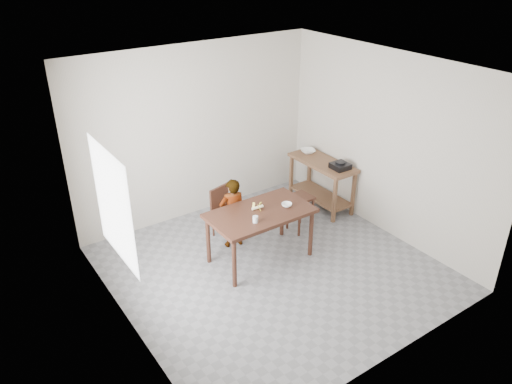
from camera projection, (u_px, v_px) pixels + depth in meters
floor at (273, 270)px, 6.79m from camera, size 4.00×4.00×0.04m
ceiling at (276, 68)px, 5.54m from camera, size 4.00×4.00×0.04m
wall_back at (196, 132)px, 7.64m from camera, size 4.00×0.04×2.70m
wall_front at (402, 255)px, 4.68m from camera, size 4.00×0.04×2.70m
wall_left at (117, 227)px, 5.14m from camera, size 0.04×4.00×2.70m
wall_right at (387, 144)px, 7.18m from camera, size 0.04×4.00×2.70m
window_pane at (113, 205)px, 5.24m from camera, size 0.02×1.10×1.30m
dining_table at (260, 235)px, 6.82m from camera, size 1.40×0.80×0.75m
prep_counter at (321, 184)px, 8.20m from camera, size 0.50×1.20×0.80m
child at (232, 213)px, 7.06m from camera, size 0.43×0.32×1.06m
dining_chair at (228, 213)px, 7.36m from camera, size 0.45×0.45×0.76m
stool at (300, 213)px, 7.56m from camera, size 0.34×0.34×0.57m
glass_tumbler at (255, 219)px, 6.38m from camera, size 0.09×0.09×0.09m
small_bowl at (287, 205)px, 6.77m from camera, size 0.16×0.16×0.05m
banana at (258, 207)px, 6.70m from camera, size 0.20×0.16×0.06m
serving_bowl at (308, 151)px, 8.32m from camera, size 0.32×0.32×0.06m
gas_burner at (340, 166)px, 7.74m from camera, size 0.27×0.27×0.09m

